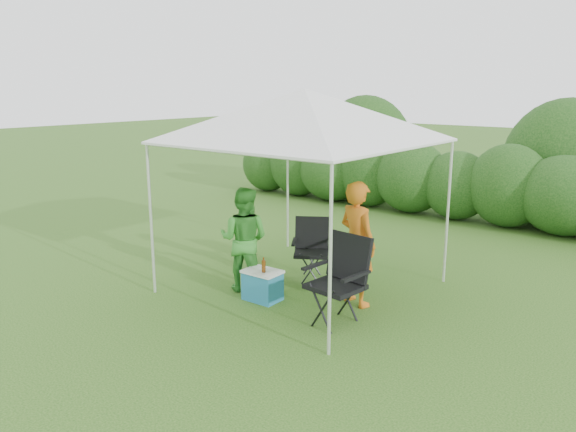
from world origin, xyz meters
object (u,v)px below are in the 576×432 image
Objects in this scene: chair_right at (341,274)px; woman at (244,239)px; chair_left at (312,244)px; man at (357,244)px; cooler at (262,285)px; canopy at (304,116)px.

chair_right is 1.71m from woman.
woman reaches higher than chair_left.
chair_right is at bearing 120.32° from man.
chair_right is 0.73× the size of woman.
chair_left is 0.62× the size of woman.
man is at bearing 175.97° from woman.
chair_left is 0.55× the size of man.
woman reaches higher than chair_right.
cooler is (0.47, -0.15, -0.53)m from woman.
woman is at bearing -134.86° from canopy.
chair_left is at bearing -137.06° from woman.
canopy reaches higher than chair_left.
chair_right is at bearing 1.04° from cooler.
canopy is 3.36× the size of chair_left.
chair_right is at bearing -31.72° from canopy.
man reaches higher than chair_left.
canopy is 2.84× the size of chair_right.
chair_left is at bearing -7.95° from man.
woman is 0.73m from cooler.
canopy is 2.25m from chair_right.
chair_right reaches higher than cooler.
canopy is 1.91m from woman.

